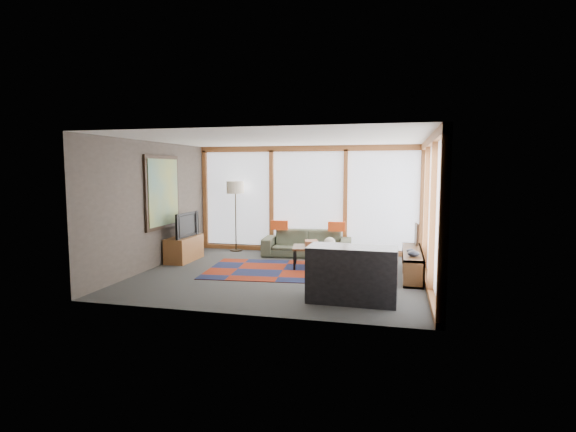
% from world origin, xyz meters
% --- Properties ---
extents(ground, '(5.50, 5.50, 0.00)m').
position_xyz_m(ground, '(0.00, 0.00, 0.00)').
color(ground, '#2E2E2C').
rests_on(ground, ground).
extents(room_envelope, '(5.52, 5.02, 2.62)m').
position_xyz_m(room_envelope, '(0.49, 0.56, 1.54)').
color(room_envelope, '#3D352E').
rests_on(room_envelope, ground).
extents(rug, '(3.20, 2.23, 0.01)m').
position_xyz_m(rug, '(-0.08, 0.31, 0.01)').
color(rug, maroon).
rests_on(rug, ground).
extents(sofa, '(2.13, 0.98, 0.60)m').
position_xyz_m(sofa, '(0.08, 1.95, 0.30)').
color(sofa, '#373C2B').
rests_on(sofa, ground).
extents(pillow_left, '(0.41, 0.15, 0.22)m').
position_xyz_m(pillow_left, '(-0.58, 1.93, 0.71)').
color(pillow_left, '#C74115').
rests_on(pillow_left, sofa).
extents(pillow_right, '(0.41, 0.15, 0.22)m').
position_xyz_m(pillow_right, '(0.77, 2.00, 0.71)').
color(pillow_right, '#C74115').
rests_on(pillow_right, sofa).
extents(floor_lamp, '(0.44, 0.44, 1.74)m').
position_xyz_m(floor_lamp, '(-1.78, 2.19, 0.87)').
color(floor_lamp, '#302516').
rests_on(floor_lamp, ground).
extents(coffee_table, '(1.43, 0.90, 0.44)m').
position_xyz_m(coffee_table, '(0.70, 0.78, 0.22)').
color(coffee_table, '#321E0E').
rests_on(coffee_table, ground).
extents(book_stack, '(0.33, 0.38, 0.11)m').
position_xyz_m(book_stack, '(0.40, 0.82, 0.50)').
color(book_stack, brown).
rests_on(book_stack, coffee_table).
extents(vase, '(0.26, 0.26, 0.20)m').
position_xyz_m(vase, '(0.79, 0.78, 0.54)').
color(vase, beige).
rests_on(vase, coffee_table).
extents(bookshelf, '(0.35, 1.95, 0.49)m').
position_xyz_m(bookshelf, '(2.43, 0.45, 0.24)').
color(bookshelf, '#321E0E').
rests_on(bookshelf, ground).
extents(bowl_a, '(0.22, 0.22, 0.11)m').
position_xyz_m(bowl_a, '(2.43, -0.13, 0.54)').
color(bowl_a, black).
rests_on(bowl_a, bookshelf).
extents(bowl_b, '(0.19, 0.19, 0.08)m').
position_xyz_m(bowl_b, '(2.39, 0.21, 0.53)').
color(bowl_b, black).
rests_on(bowl_b, bookshelf).
extents(shelf_picture, '(0.07, 0.34, 0.44)m').
position_xyz_m(shelf_picture, '(2.53, 1.21, 0.71)').
color(shelf_picture, black).
rests_on(shelf_picture, bookshelf).
extents(tv_console, '(0.45, 1.09, 0.54)m').
position_xyz_m(tv_console, '(-2.47, 0.75, 0.27)').
color(tv_console, brown).
rests_on(tv_console, ground).
extents(television, '(0.17, 0.95, 0.55)m').
position_xyz_m(television, '(-2.45, 0.71, 0.82)').
color(television, black).
rests_on(television, tv_console).
extents(bar_counter, '(1.37, 0.66, 0.86)m').
position_xyz_m(bar_counter, '(1.48, -1.49, 0.43)').
color(bar_counter, black).
rests_on(bar_counter, ground).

